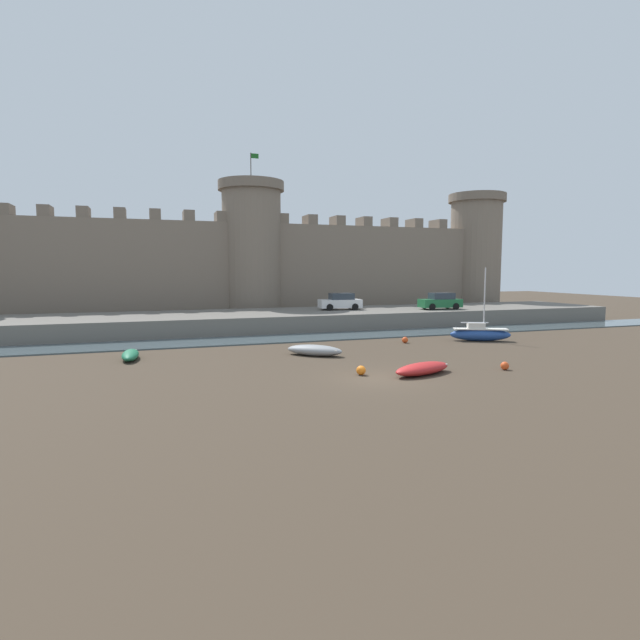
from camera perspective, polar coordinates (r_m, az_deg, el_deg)
ground_plane at (r=25.31m, az=6.65°, el=-6.69°), size 160.00×160.00×0.00m
water_channel at (r=39.49m, az=-2.96°, el=-2.07°), size 80.00×4.50×0.10m
quay_road at (r=46.37m, az=-5.42°, el=-0.02°), size 69.67×10.00×1.53m
castle at (r=55.35m, az=-7.77°, el=6.81°), size 64.74×7.07×17.88m
rowboat_foreground_right at (r=31.70m, az=-0.63°, el=-3.44°), size 3.65×3.32×0.69m
rowboat_midflat_centre at (r=32.41m, az=-20.86°, el=-3.72°), size 1.11×3.24×0.58m
rowboat_near_channel_left at (r=26.60m, az=11.64°, el=-5.43°), size 3.98×2.40×0.62m
sailboat_foreground_left at (r=40.03m, az=17.82°, el=-1.47°), size 4.59×2.86×5.60m
mooring_buoy_mid_mud at (r=26.04m, az=4.71°, el=-5.76°), size 0.49×0.49×0.49m
mooring_buoy_off_centre at (r=29.07m, az=20.37°, el=-4.93°), size 0.45×0.45×0.45m
mooring_buoy_near_channel at (r=37.65m, az=9.69°, el=-2.26°), size 0.46×0.46×0.46m
car_quay_east at (r=50.72m, az=13.61°, el=2.09°), size 4.22×2.11×1.62m
car_quay_centre_east at (r=48.73m, az=2.35°, el=2.10°), size 4.22×2.11×1.62m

